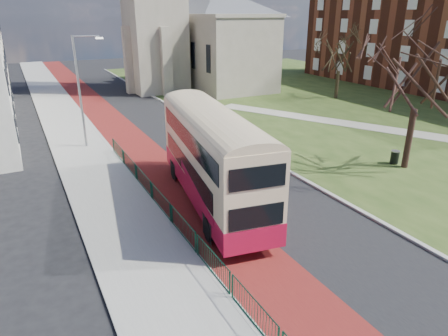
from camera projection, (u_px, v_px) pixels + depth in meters
ground at (268, 249)px, 17.30m from camera, size 160.00×160.00×0.00m
road_carriageway at (155, 131)px, 34.46m from camera, size 9.00×120.00×0.01m
bus_lane at (124, 135)px, 33.30m from camera, size 3.40×120.00×0.01m
pavement_west at (76, 141)px, 31.65m from camera, size 4.00×120.00×0.12m
kerb_west at (101, 137)px, 32.51m from camera, size 0.25×120.00×0.13m
kerb_east at (194, 119)px, 38.07m from camera, size 0.25×80.00×0.13m
grass_green at (350, 100)px, 46.65m from camera, size 40.00×80.00×0.04m
footpath at (399, 131)px, 34.14m from camera, size 18.84×32.82×0.03m
pedestrian_railing at (171, 214)px, 19.13m from camera, size 0.07×24.00×1.12m
streetlamp at (81, 87)px, 28.63m from camera, size 2.13×0.18×8.00m
bus at (213, 154)px, 20.45m from camera, size 4.53×11.99×4.89m
winter_tree_near at (423, 59)px, 23.81m from camera, size 7.35×7.35×10.02m
winter_tree_far at (341, 49)px, 45.42m from camera, size 5.81×5.81×8.10m
litter_bin at (395, 157)px, 26.75m from camera, size 0.62×0.62×0.91m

